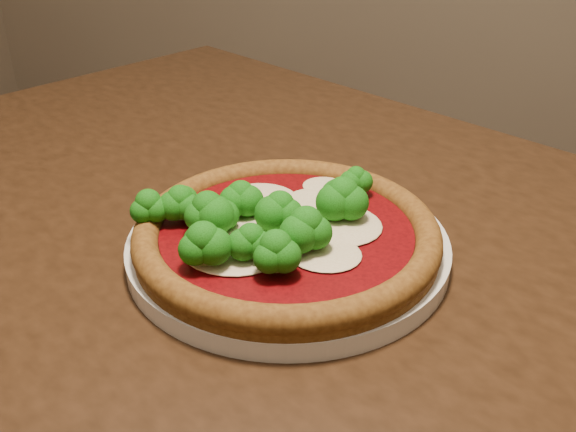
% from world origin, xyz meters
% --- Properties ---
extents(dining_table, '(1.57, 1.33, 0.75)m').
position_xyz_m(dining_table, '(0.20, 0.14, 0.66)').
color(dining_table, black).
rests_on(dining_table, floor).
extents(plate, '(0.29, 0.29, 0.02)m').
position_xyz_m(plate, '(0.18, 0.20, 0.76)').
color(plate, silver).
rests_on(plate, dining_table).
extents(pizza, '(0.27, 0.27, 0.06)m').
position_xyz_m(pizza, '(0.18, 0.18, 0.79)').
color(pizza, brown).
rests_on(pizza, plate).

